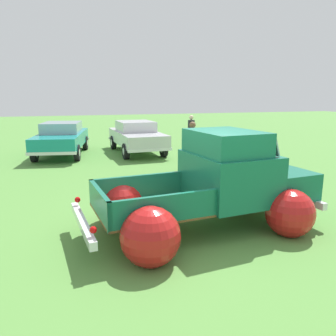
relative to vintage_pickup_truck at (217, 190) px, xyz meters
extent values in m
plane|color=#548C3D|center=(-0.39, -0.03, -0.76)|extent=(80.00, 80.00, 0.00)
cylinder|color=black|center=(0.98, 0.96, -0.38)|extent=(0.78, 0.28, 0.76)
cylinder|color=silver|center=(0.98, 0.96, -0.38)|extent=(0.36, 0.26, 0.34)
cylinder|color=black|center=(1.13, -0.78, -0.38)|extent=(0.78, 0.28, 0.76)
cylinder|color=silver|center=(1.13, -0.78, -0.38)|extent=(0.36, 0.26, 0.34)
cylinder|color=black|center=(-1.81, 0.72, -0.38)|extent=(0.78, 0.28, 0.76)
cylinder|color=silver|center=(-1.81, 0.72, -0.38)|extent=(0.36, 0.26, 0.34)
cylinder|color=black|center=(-1.66, -1.02, -0.38)|extent=(0.78, 0.28, 0.76)
cylinder|color=silver|center=(-1.66, -1.02, -0.38)|extent=(0.36, 0.26, 0.34)
sphere|color=red|center=(-1.81, 0.77, -0.32)|extent=(1.04, 1.04, 0.96)
sphere|color=red|center=(-1.65, -1.06, -0.32)|extent=(1.04, 1.04, 0.96)
cube|color=olive|center=(-1.33, -0.11, -0.22)|extent=(2.17, 1.71, 0.04)
cube|color=#14664C|center=(-1.40, 0.61, 0.01)|extent=(2.05, 0.25, 0.50)
cube|color=#14664C|center=(-1.27, -0.84, 0.01)|extent=(2.05, 0.25, 0.50)
cube|color=#14664C|center=(-0.35, -0.03, 0.01)|extent=(0.21, 1.54, 0.50)
cube|color=#14664C|center=(-2.31, -0.20, 0.01)|extent=(0.21, 1.54, 0.50)
cube|color=#14664C|center=(0.26, 0.02, 0.24)|extent=(1.59, 1.82, 0.95)
cube|color=#14664C|center=(0.16, 0.01, 0.94)|extent=(1.28, 1.63, 0.45)
cube|color=#8CADB7|center=(0.80, 0.07, 0.92)|extent=(0.27, 1.47, 0.38)
cube|color=#14664C|center=(1.31, 0.11, 0.04)|extent=(1.38, 1.72, 0.55)
sphere|color=red|center=(0.98, 0.99, -0.34)|extent=(1.00, 1.00, 0.92)
sphere|color=red|center=(1.13, -0.81, -0.34)|extent=(1.00, 1.00, 0.92)
cube|color=silver|center=(-2.62, -0.22, -0.30)|extent=(0.29, 1.98, 0.14)
cube|color=silver|center=(1.85, 0.16, -0.30)|extent=(0.29, 1.98, 0.14)
sphere|color=red|center=(-2.65, 0.57, -0.12)|extent=(0.12, 0.12, 0.11)
sphere|color=red|center=(-2.51, -1.01, -0.12)|extent=(0.12, 0.12, 0.11)
cylinder|color=black|center=(-2.27, 7.95, -0.43)|extent=(0.32, 0.69, 0.66)
cylinder|color=silver|center=(-2.27, 7.95, -0.43)|extent=(0.26, 0.33, 0.30)
cylinder|color=black|center=(-3.89, 8.26, -0.43)|extent=(0.32, 0.69, 0.66)
cylinder|color=silver|center=(-3.89, 8.26, -0.43)|extent=(0.26, 0.33, 0.30)
cylinder|color=black|center=(-1.72, 10.77, -0.43)|extent=(0.32, 0.69, 0.66)
cylinder|color=silver|center=(-1.72, 10.77, -0.43)|extent=(0.26, 0.33, 0.30)
cylinder|color=black|center=(-3.34, 11.08, -0.43)|extent=(0.32, 0.69, 0.66)
cylinder|color=silver|center=(-3.34, 11.08, -0.43)|extent=(0.26, 0.33, 0.30)
cube|color=teal|center=(-2.80, 9.51, -0.05)|extent=(2.59, 4.75, 0.55)
cube|color=#8CADB7|center=(-2.77, 9.69, 0.45)|extent=(1.86, 2.14, 0.45)
cube|color=silver|center=(-2.39, 11.68, -0.31)|extent=(1.82, 0.44, 0.12)
cube|color=silver|center=(-3.22, 7.35, -0.31)|extent=(1.82, 0.44, 0.12)
cylinder|color=black|center=(1.31, 7.74, -0.43)|extent=(0.22, 0.66, 0.66)
cylinder|color=silver|center=(1.31, 7.74, -0.43)|extent=(0.22, 0.30, 0.30)
cylinder|color=black|center=(-0.33, 7.69, -0.43)|extent=(0.22, 0.66, 0.66)
cylinder|color=silver|center=(-0.33, 7.69, -0.43)|extent=(0.22, 0.30, 0.30)
cylinder|color=black|center=(1.24, 10.55, -0.43)|extent=(0.22, 0.66, 0.66)
cylinder|color=silver|center=(1.24, 10.55, -0.43)|extent=(0.22, 0.30, 0.30)
cylinder|color=black|center=(-0.40, 10.51, -0.43)|extent=(0.22, 0.66, 0.66)
cylinder|color=silver|center=(-0.40, 10.51, -0.43)|extent=(0.22, 0.30, 0.30)
cube|color=silver|center=(0.46, 9.12, -0.05)|extent=(1.87, 4.44, 0.55)
cube|color=silver|center=(0.45, 9.30, 0.45)|extent=(1.57, 1.88, 0.45)
cube|color=silver|center=(0.40, 11.28, -0.31)|extent=(1.83, 0.14, 0.12)
cube|color=silver|center=(0.51, 6.96, -0.31)|extent=(1.83, 0.14, 0.12)
cylinder|color=gray|center=(1.51, 4.94, -0.34)|extent=(0.21, 0.21, 0.83)
cylinder|color=gray|center=(1.40, 4.80, -0.34)|extent=(0.21, 0.21, 0.83)
cylinder|color=#334C8C|center=(1.45, 4.87, 0.39)|extent=(0.48, 0.48, 0.62)
cylinder|color=#334C8C|center=(1.59, 5.04, 0.42)|extent=(0.13, 0.13, 0.59)
cylinder|color=brown|center=(1.32, 4.69, 0.42)|extent=(0.13, 0.13, 0.59)
sphere|color=brown|center=(1.45, 4.87, 0.84)|extent=(0.32, 0.32, 0.23)
cylinder|color=navy|center=(3.45, 9.90, -0.36)|extent=(0.20, 0.20, 0.79)
cylinder|color=navy|center=(3.38, 9.74, -0.36)|extent=(0.20, 0.20, 0.79)
cylinder|color=#26262B|center=(3.42, 9.82, 0.33)|extent=(0.44, 0.44, 0.59)
cylinder|color=#26262B|center=(3.50, 10.02, 0.35)|extent=(0.12, 0.12, 0.56)
cylinder|color=#26262B|center=(3.33, 9.62, 0.35)|extent=(0.12, 0.12, 0.56)
sphere|color=beige|center=(3.42, 9.82, 0.76)|extent=(0.28, 0.28, 0.21)
cube|color=black|center=(2.17, 2.00, -0.74)|extent=(0.36, 0.36, 0.03)
cone|color=orange|center=(2.17, 2.00, -0.43)|extent=(0.28, 0.28, 0.60)
cylinder|color=white|center=(2.17, 2.00, -0.34)|extent=(0.17, 0.17, 0.08)
camera|label=1|loc=(-2.89, -5.74, 1.83)|focal=35.69mm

